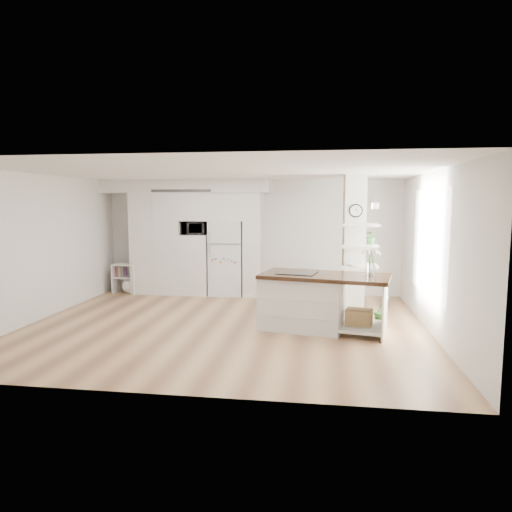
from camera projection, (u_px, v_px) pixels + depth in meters
The scene contains 14 objects.
floor at pixel (226, 325), 8.12m from camera, with size 7.00×6.00×0.01m, color tan.
room at pixel (225, 221), 7.91m from camera, with size 7.04×6.04×2.72m.
cabinet_wall at pixel (188, 231), 10.78m from camera, with size 4.00×0.71×2.70m.
refrigerator at pixel (227, 258), 10.73m from camera, with size 0.78×0.69×1.75m.
column at pixel (359, 246), 8.75m from camera, with size 0.69×0.90×2.70m.
window at pixel (429, 242), 7.76m from camera, with size 2.40×2.40×0.00m, color white.
pendant_light at pixel (324, 206), 7.79m from camera, with size 0.12×0.12×0.10m, color white.
kitchen_island at pixel (310, 300), 7.86m from camera, with size 2.30×1.42×1.53m.
bookshelf at pixel (127, 280), 10.95m from camera, with size 0.64×0.42×0.71m.
floor_plant_a at pixel (381, 310), 8.12m from camera, with size 0.29×0.23×0.52m, color #31742E.
floor_plant_b at pixel (353, 296), 9.62m from camera, with size 0.24×0.24×0.43m, color #31742E.
microwave at pixel (195, 228), 10.70m from camera, with size 0.54×0.37×0.30m, color #2D2D2D.
shelf_plant at pixel (371, 236), 8.86m from camera, with size 0.27×0.23×0.30m, color #31742E.
decor_bowl at pixel (355, 265), 8.57m from camera, with size 0.22×0.22×0.05m, color white.
Camera 1 is at (1.65, -7.77, 2.17)m, focal length 32.00 mm.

